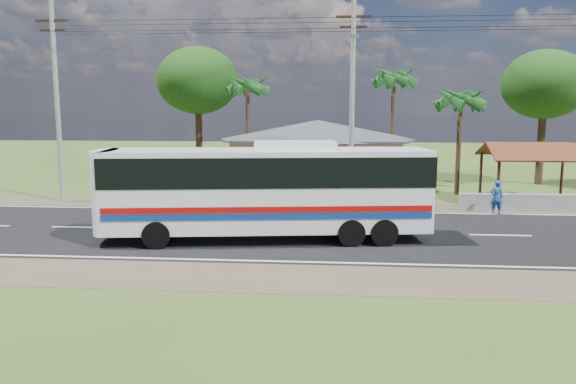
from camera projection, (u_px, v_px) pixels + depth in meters
The scene contains 14 objects.
ground at pixel (283, 232), 23.90m from camera, with size 120.00×120.00×0.00m, color #33491A.
road at pixel (283, 231), 23.89m from camera, with size 120.00×16.00×0.03m.
house at pixel (317, 147), 36.21m from camera, with size 12.40×10.00×5.00m.
waiting_shed at pixel (533, 153), 30.76m from camera, with size 5.20×4.48×3.35m.
concrete_barrier at pixel (530, 203), 28.33m from camera, with size 7.00×0.30×0.90m, color #9E9E99.
utility_poles at pixel (346, 97), 29.18m from camera, with size 32.80×2.22×11.00m.
palm_near at pixel (461, 99), 33.06m from camera, with size 2.80×2.80×6.70m.
palm_mid at pixel (394, 78), 37.57m from camera, with size 2.80×2.80×8.20m.
palm_far at pixel (247, 86), 38.97m from camera, with size 2.80×2.80×7.70m.
tree_behind_house at pixel (198, 81), 41.21m from camera, with size 6.00×6.00×9.61m.
tree_behind_shed at pixel (545, 85), 37.29m from camera, with size 5.60×5.60×9.02m.
coach_bus at pixel (268, 184), 22.08m from camera, with size 12.90×4.35×3.93m.
motorcycle at pixel (301, 195), 30.46m from camera, with size 0.66×1.88×0.99m, color black.
person at pixel (496, 197), 27.57m from camera, with size 0.62×0.41×1.70m, color #1A4492.
Camera 1 is at (2.18, -23.26, 5.31)m, focal length 35.00 mm.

